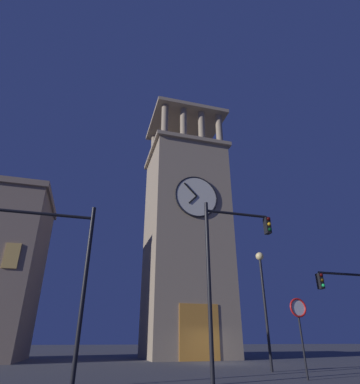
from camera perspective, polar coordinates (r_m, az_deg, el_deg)
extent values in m
plane|color=#4C4C51|center=(24.18, 7.18, -28.36)|extent=(200.00, 200.00, 0.00)
cube|color=gray|center=(30.66, 1.05, -9.51)|extent=(7.14, 6.83, 19.38)
cube|color=gray|center=(34.67, 0.92, 6.44)|extent=(7.74, 7.43, 0.40)
cylinder|color=gray|center=(34.50, 7.08, 11.01)|extent=(0.70, 0.70, 3.78)
cylinder|color=gray|center=(33.89, 3.91, 11.60)|extent=(0.70, 0.70, 3.78)
cylinder|color=gray|center=(33.39, 0.63, 12.18)|extent=(0.70, 0.70, 3.78)
cylinder|color=gray|center=(33.01, -2.76, 12.73)|extent=(0.70, 0.70, 3.78)
cylinder|color=gray|center=(38.84, 3.94, 6.33)|extent=(0.70, 0.70, 3.78)
cylinder|color=gray|center=(38.30, 1.13, 6.76)|extent=(0.70, 0.70, 3.78)
cylinder|color=gray|center=(37.86, -1.77, 7.18)|extent=(0.70, 0.70, 3.78)
cylinder|color=gray|center=(37.52, -4.73, 7.60)|extent=(0.70, 0.70, 3.78)
cube|color=gray|center=(37.03, 0.87, 11.95)|extent=(7.74, 7.43, 0.40)
cylinder|color=black|center=(37.92, 0.86, 13.69)|extent=(0.12, 0.12, 2.49)
cylinder|color=silver|center=(28.77, 2.97, -0.82)|extent=(3.90, 0.12, 3.90)
torus|color=black|center=(28.75, 2.98, -0.80)|extent=(4.06, 0.16, 4.06)
cube|color=black|center=(28.41, 2.34, -1.38)|extent=(0.82, 0.06, 0.86)
cube|color=black|center=(28.76, 1.90, 0.46)|extent=(1.25, 0.06, 1.27)
cube|color=orange|center=(26.32, 3.47, -23.86)|extent=(3.20, 0.24, 4.00)
cube|color=#E0B259|center=(25.75, -28.13, -10.09)|extent=(1.00, 0.12, 1.80)
cylinder|color=black|center=(12.95, 5.27, -16.06)|extent=(0.16, 0.16, 6.87)
cylinder|color=black|center=(14.31, 10.25, -3.92)|extent=(2.90, 0.12, 0.12)
cube|color=black|center=(14.84, 15.48, -5.91)|extent=(0.22, 0.30, 0.75)
sphere|color=#360505|center=(14.78, 15.71, -4.68)|extent=(0.16, 0.16, 0.16)
sphere|color=orange|center=(14.70, 15.82, -5.59)|extent=(0.16, 0.16, 0.16)
sphere|color=#063316|center=(14.62, 15.93, -6.51)|extent=(0.16, 0.16, 0.16)
cylinder|color=black|center=(18.63, 27.26, -13.03)|extent=(2.86, 0.12, 0.12)
cube|color=black|center=(17.64, 23.97, -14.51)|extent=(0.22, 0.30, 0.75)
sphere|color=#360505|center=(17.55, 24.18, -13.51)|extent=(0.16, 0.16, 0.16)
sphere|color=#392705|center=(17.51, 24.32, -14.30)|extent=(0.16, 0.16, 0.16)
sphere|color=#18C154|center=(17.47, 24.47, -15.10)|extent=(0.16, 0.16, 0.16)
cylinder|color=black|center=(12.52, -16.93, -16.18)|extent=(0.16, 0.16, 6.29)
cylinder|color=black|center=(13.31, -23.05, -3.70)|extent=(3.52, 0.12, 0.12)
cylinder|color=black|center=(18.22, 15.22, -20.21)|extent=(0.14, 0.14, 5.47)
sphere|color=#F9DB8C|center=(18.67, 14.19, -11.19)|extent=(0.44, 0.44, 0.44)
cylinder|color=black|center=(14.95, 21.21, -23.81)|extent=(0.08, 0.08, 2.74)
cylinder|color=white|center=(14.97, 20.51, -18.98)|extent=(0.70, 0.04, 0.70)
torus|color=red|center=(14.95, 20.56, -18.97)|extent=(0.78, 0.08, 0.78)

